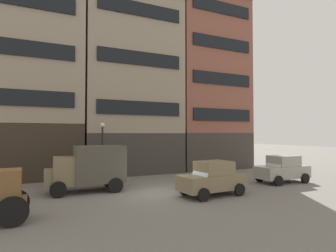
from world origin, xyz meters
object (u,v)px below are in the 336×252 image
object	(u,v)px
delivery_truck_near	(89,167)
fire_hydrant_curbside	(46,179)
sedan_dark	(212,178)
sedan_light	(282,169)
streetlamp_curbside	(102,143)

from	to	relation	value
delivery_truck_near	fire_hydrant_curbside	bearing A→B (deg)	126.97
sedan_dark	sedan_light	bearing A→B (deg)	11.08
sedan_dark	fire_hydrant_curbside	size ratio (longest dim) A/B	4.63
sedan_dark	fire_hydrant_curbside	distance (m)	10.65
sedan_light	fire_hydrant_curbside	bearing A→B (deg)	159.63
streetlamp_curbside	fire_hydrant_curbside	size ratio (longest dim) A/B	4.96
sedan_dark	sedan_light	size ratio (longest dim) A/B	1.03
sedan_dark	streetlamp_curbside	size ratio (longest dim) A/B	0.93
delivery_truck_near	streetlamp_curbside	world-z (taller)	streetlamp_curbside
delivery_truck_near	streetlamp_curbside	distance (m)	3.78
delivery_truck_near	fire_hydrant_curbside	xyz separation A→B (m)	(-2.27, 3.01, -1.00)
sedan_dark	sedan_light	xyz separation A→B (m)	(6.55, 1.28, 0.00)
sedan_light	fire_hydrant_curbside	world-z (taller)	sedan_light
sedan_dark	sedan_light	distance (m)	6.67
delivery_truck_near	fire_hydrant_curbside	size ratio (longest dim) A/B	5.26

